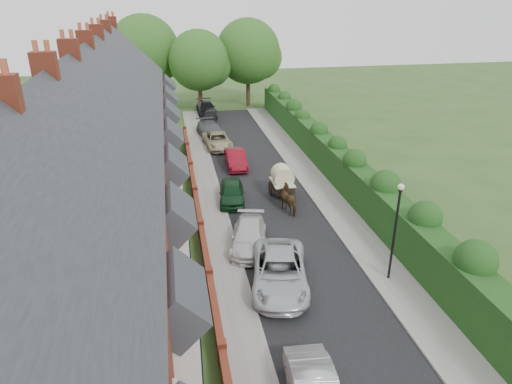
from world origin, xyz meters
TOP-DOWN VIEW (x-y plane):
  - ground at (0.00, 0.00)m, footprint 140.00×140.00m
  - road at (-0.50, 11.00)m, footprint 6.00×58.00m
  - pavement_hedge_side at (3.60, 11.00)m, footprint 2.20×58.00m
  - pavement_house_side at (-4.35, 11.00)m, footprint 1.70×58.00m
  - kerb_hedge_side at (2.55, 11.00)m, footprint 0.18×58.00m
  - kerb_house_side at (-3.55, 11.00)m, footprint 0.18×58.00m
  - hedge at (5.40, 11.00)m, footprint 2.10×58.00m
  - terrace_row at (-10.87, 9.98)m, footprint 9.05×40.50m
  - garden_wall_row at (-5.35, 10.00)m, footprint 0.35×40.35m
  - lamppost at (3.40, 4.00)m, footprint 0.32×0.32m
  - tree_far_left at (-2.65, 40.08)m, footprint 7.14×6.80m
  - tree_far_right at (3.39, 42.08)m, footprint 7.98×7.60m
  - tree_far_back at (-8.59, 43.08)m, footprint 8.40×8.00m
  - car_silver_b at (-2.01, 4.57)m, footprint 3.69×6.05m
  - car_white at (-2.85, 8.37)m, footprint 2.87×4.86m
  - car_green at (-2.94, 14.49)m, footprint 2.12×4.24m
  - car_red at (-1.68, 21.07)m, footprint 1.55×4.27m
  - car_beige at (-2.59, 26.30)m, footprint 2.55×4.95m
  - car_grey at (-2.88, 29.40)m, footprint 2.80×5.34m
  - car_black at (-2.41, 35.00)m, footprint 2.09×3.97m
  - horse at (0.55, 12.31)m, footprint 1.47×2.20m
  - horse_cart at (0.55, 14.49)m, footprint 1.47×3.25m
  - car_extra_far at (-2.47, 38.77)m, footprint 2.20×4.99m

SIDE VIEW (x-z plane):
  - ground at x=0.00m, z-range 0.00..0.00m
  - road at x=-0.50m, z-range 0.00..0.02m
  - pavement_hedge_side at x=3.60m, z-range 0.00..0.12m
  - pavement_house_side at x=-4.35m, z-range 0.00..0.12m
  - kerb_hedge_side at x=2.55m, z-range 0.00..0.13m
  - kerb_house_side at x=-3.55m, z-range 0.00..0.13m
  - garden_wall_row at x=-5.35m, z-range -0.09..1.01m
  - car_black at x=-2.41m, z-range 0.00..1.29m
  - car_white at x=-2.85m, z-range 0.00..1.32m
  - car_beige at x=-2.59m, z-range 0.00..1.33m
  - car_green at x=-2.94m, z-range 0.00..1.39m
  - car_red at x=-1.68m, z-range 0.00..1.40m
  - car_extra_far at x=-2.47m, z-range 0.00..1.43m
  - car_grey at x=-2.88m, z-range 0.00..1.48m
  - car_silver_b at x=-2.01m, z-range 0.00..1.57m
  - horse at x=0.55m, z-range 0.00..1.71m
  - horse_cart at x=0.55m, z-range 0.17..2.51m
  - hedge at x=5.40m, z-range 0.18..3.03m
  - lamppost at x=3.40m, z-range 0.72..5.88m
  - terrace_row at x=-10.87m, z-range -1.28..10.22m
  - tree_far_left at x=-2.65m, z-range 1.07..10.36m
  - tree_far_right at x=3.39m, z-range 1.16..11.47m
  - tree_far_back at x=-8.59m, z-range 1.21..12.03m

